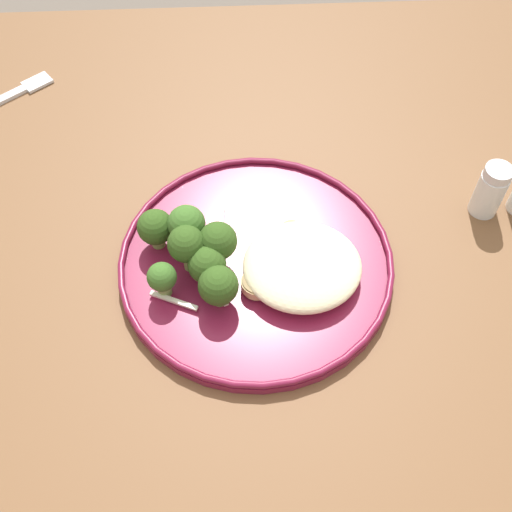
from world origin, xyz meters
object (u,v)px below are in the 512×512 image
at_px(seared_scallop_on_noodles, 335,288).
at_px(seared_scallop_right_edge, 293,284).
at_px(broccoli_floret_small_sprig, 155,228).
at_px(broccoli_floret_tall_stalk, 218,286).
at_px(broccoli_floret_right_tilted, 218,242).
at_px(broccoli_floret_front_edge, 207,266).
at_px(seared_scallop_tilted_round, 291,231).
at_px(seared_scallop_tiny_bay, 317,275).
at_px(dinner_plate, 256,262).
at_px(broccoli_floret_rear_charred, 186,245).
at_px(broccoli_floret_left_leaning, 162,277).
at_px(seared_scallop_half_hidden, 300,263).
at_px(seared_scallop_left_edge, 257,280).
at_px(salt_shaker, 490,190).
at_px(broccoli_floret_center_pile, 187,225).

height_order(seared_scallop_on_noodles, seared_scallop_right_edge, seared_scallop_right_edge).
height_order(seared_scallop_right_edge, broccoli_floret_small_sprig, broccoli_floret_small_sprig).
distance_m(broccoli_floret_tall_stalk, broccoli_floret_right_tilted, 0.05).
bearing_deg(broccoli_floret_front_edge, broccoli_floret_tall_stalk, -66.35).
distance_m(seared_scallop_tilted_round, seared_scallop_tiny_bay, 0.06).
xyz_separation_m(dinner_plate, broccoli_floret_front_edge, (-0.05, -0.02, 0.03)).
bearing_deg(broccoli_floret_rear_charred, broccoli_floret_left_leaning, -131.24).
bearing_deg(seared_scallop_tilted_round, broccoli_floret_front_edge, -149.35).
height_order(seared_scallop_right_edge, broccoli_floret_rear_charred, broccoli_floret_rear_charred).
distance_m(seared_scallop_half_hidden, broccoli_floret_small_sprig, 0.15).
xyz_separation_m(seared_scallop_left_edge, salt_shaker, (0.26, 0.10, 0.01)).
relative_size(seared_scallop_half_hidden, broccoli_floret_front_edge, 0.50).
bearing_deg(seared_scallop_left_edge, broccoli_floret_right_tilted, 140.94).
bearing_deg(broccoli_floret_front_edge, seared_scallop_left_edge, -8.80).
xyz_separation_m(seared_scallop_on_noodles, seared_scallop_left_edge, (-0.08, 0.01, -0.00)).
bearing_deg(broccoli_floret_rear_charred, broccoli_floret_small_sprig, 136.75).
bearing_deg(broccoli_floret_center_pile, seared_scallop_on_noodles, -24.38).
distance_m(seared_scallop_right_edge, broccoli_floret_center_pile, 0.13).
distance_m(seared_scallop_left_edge, broccoli_floret_small_sprig, 0.12).
xyz_separation_m(seared_scallop_left_edge, broccoli_floret_small_sprig, (-0.10, 0.06, 0.02)).
distance_m(seared_scallop_half_hidden, seared_scallop_tiny_bay, 0.02).
height_order(seared_scallop_on_noodles, broccoli_floret_center_pile, broccoli_floret_center_pile).
height_order(seared_scallop_tilted_round, salt_shaker, salt_shaker).
distance_m(seared_scallop_on_noodles, broccoli_floret_tall_stalk, 0.12).
distance_m(seared_scallop_tilted_round, seared_scallop_left_edge, 0.07).
bearing_deg(dinner_plate, broccoli_floret_small_sprig, 165.06).
xyz_separation_m(broccoli_floret_right_tilted, broccoli_floret_left_leaning, (-0.06, -0.03, -0.01)).
height_order(seared_scallop_tilted_round, broccoli_floret_tall_stalk, broccoli_floret_tall_stalk).
bearing_deg(dinner_plate, broccoli_floret_left_leaning, -161.20).
height_order(broccoli_floret_small_sprig, broccoli_floret_front_edge, broccoli_floret_front_edge).
bearing_deg(broccoli_floret_left_leaning, seared_scallop_right_edge, -2.57).
bearing_deg(broccoli_floret_tall_stalk, broccoli_floret_right_tilted, 89.41).
height_order(broccoli_floret_right_tilted, broccoli_floret_small_sprig, broccoli_floret_right_tilted).
bearing_deg(dinner_plate, salt_shaker, 14.25).
height_order(seared_scallop_half_hidden, seared_scallop_right_edge, seared_scallop_right_edge).
bearing_deg(broccoli_floret_left_leaning, broccoli_floret_small_sprig, 98.33).
bearing_deg(seared_scallop_on_noodles, broccoli_floret_rear_charred, 164.94).
xyz_separation_m(seared_scallop_left_edge, broccoli_floret_right_tilted, (-0.04, 0.03, 0.03)).
xyz_separation_m(seared_scallop_on_noodles, broccoli_floret_tall_stalk, (-0.12, -0.00, 0.02)).
height_order(seared_scallop_tilted_round, broccoli_floret_small_sprig, broccoli_floret_small_sprig).
bearing_deg(broccoli_floret_small_sprig, broccoli_floret_right_tilted, -22.53).
height_order(broccoli_floret_rear_charred, broccoli_floret_small_sprig, broccoli_floret_rear_charred).
distance_m(broccoli_floret_tall_stalk, salt_shaker, 0.32).
relative_size(seared_scallop_tilted_round, broccoli_floret_front_edge, 0.48).
distance_m(seared_scallop_left_edge, broccoli_floret_front_edge, 0.05).
distance_m(broccoli_floret_small_sprig, broccoli_floret_front_edge, 0.07).
bearing_deg(broccoli_floret_left_leaning, dinner_plate, 18.80).
relative_size(seared_scallop_half_hidden, seared_scallop_right_edge, 1.13).
xyz_separation_m(broccoli_floret_small_sprig, salt_shaker, (0.36, 0.04, -0.01)).
bearing_deg(seared_scallop_on_noodles, seared_scallop_left_edge, 170.36).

